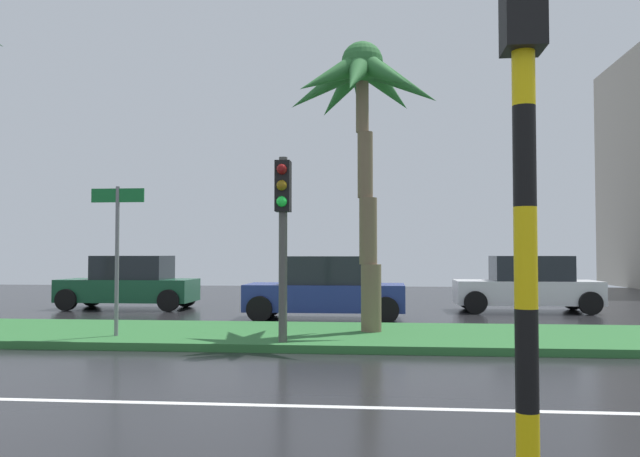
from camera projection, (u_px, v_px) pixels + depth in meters
ground_plane at (147, 333)px, 15.07m from camera, size 90.00×42.00×0.10m
median_strip at (130, 333)px, 14.09m from camera, size 85.50×4.00×0.15m
palm_tree_centre_left at (362, 96)px, 14.09m from camera, size 3.50×3.53×6.22m
traffic_signal_median_right at (283, 214)px, 12.22m from camera, size 0.28×0.43×3.46m
street_name_sign at (117, 239)px, 13.15m from camera, size 1.10×0.08×3.00m
traffic_signal_foreground at (523, 95)px, 4.59m from camera, size 0.28×0.43×4.25m
car_in_traffic_leading at (130, 283)px, 21.21m from camera, size 4.30×2.02×1.72m
car_in_traffic_second at (327, 289)px, 17.85m from camera, size 4.30×2.02×1.72m
car_in_traffic_third at (527, 285)px, 20.13m from camera, size 4.30×2.02×1.72m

